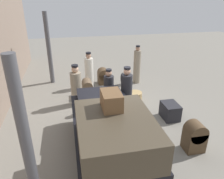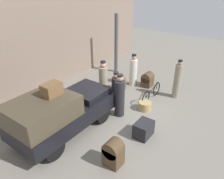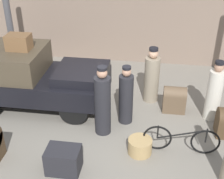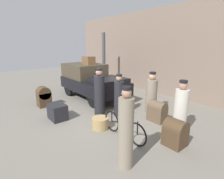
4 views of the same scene
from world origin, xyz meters
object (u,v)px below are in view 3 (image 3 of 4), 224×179
Objects in this scene: trunk_umber_medium at (64,160)px; trunk_on_truck_roof at (19,42)px; suitcase_black_upright at (174,99)px; porter_carrying_trunk at (214,93)px; truck at (30,75)px; wicker_basket at (140,146)px; bicycle at (181,140)px; porter_standing_middle at (103,104)px; porter_with_bicycle at (126,97)px; porter_lifting_near_truck at (152,77)px.

trunk_umber_medium is 3.43m from trunk_on_truck_roof.
porter_carrying_trunk is at bearing -11.79° from suitcase_black_upright.
wicker_basket is at bearing -27.92° from truck.
bicycle is 2.65m from trunk_umber_medium.
bicycle is at bearing -119.86° from porter_carrying_trunk.
trunk_on_truck_roof is at bearing 125.83° from trunk_umber_medium.
porter_standing_middle is at bearing -145.44° from suitcase_black_upright.
porter_with_bicycle is (-2.23, -0.48, -0.03)m from porter_carrying_trunk.
porter_carrying_trunk is 2.28m from porter_with_bicycle.
truck reaches higher than porter_with_bicycle.
trunk_umber_medium is (-1.71, -3.13, -0.46)m from porter_lifting_near_truck.
wicker_basket is 1.38m from porter_with_bicycle.
porter_carrying_trunk is 2.33× the size of trunk_umber_medium.
wicker_basket is 2.42m from porter_lifting_near_truck.
trunk_umber_medium is at bearing -143.59° from porter_carrying_trunk.
bicycle is at bearing -19.56° from trunk_on_truck_roof.
suitcase_black_upright is at bearing 34.56° from porter_standing_middle.
porter_with_bicycle is 2.17× the size of suitcase_black_upright.
porter_standing_middle is (-1.11, -1.70, 0.09)m from porter_lifting_near_truck.
porter_with_bicycle is at bearing 46.74° from porter_standing_middle.
bicycle is at bearing -14.41° from porter_standing_middle.
porter_carrying_trunk reaches higher than porter_lifting_near_truck.
bicycle is at bearing 21.18° from trunk_umber_medium.
trunk_umber_medium is at bearing -54.17° from trunk_on_truck_roof.
trunk_umber_medium is 0.97× the size of suitcase_black_upright.
trunk_umber_medium is (1.62, -2.47, -0.63)m from truck.
suitcase_black_upright is at bearing 66.65° from wicker_basket.
porter_lifting_near_truck is 1.76m from porter_carrying_trunk.
porter_carrying_trunk is at bearing 36.41° from trunk_umber_medium.
truck is 2.77m from porter_with_bicycle.
truck is at bearing 0.00° from trunk_on_truck_roof.
bicycle is 1.06× the size of porter_lifting_near_truck.
bicycle is 2.00m from porter_standing_middle.
porter_lifting_near_truck is at bearing 11.34° from truck.
porter_standing_middle reaches higher than trunk_umber_medium.
porter_carrying_trunk is 0.92× the size of porter_standing_middle.
bicycle is 1.75m from porter_with_bicycle.
porter_with_bicycle is 0.88× the size of porter_standing_middle.
porter_carrying_trunk reaches higher than bicycle.
suitcase_black_upright is (0.65, -0.48, -0.36)m from porter_lifting_near_truck.
trunk_on_truck_roof reaches higher than porter_standing_middle.
wicker_basket is 0.30× the size of porter_standing_middle.
porter_lifting_near_truck is 2.03m from porter_standing_middle.
porter_standing_middle reaches higher than bicycle.
suitcase_black_upright is at bearing 168.21° from porter_carrying_trunk.
trunk_on_truck_roof is (-1.78, 2.47, 1.58)m from trunk_umber_medium.
trunk_umber_medium is (-2.47, -0.96, -0.06)m from bicycle.
porter_lifting_near_truck is at bearing 109.22° from bicycle.
bicycle is 2.82× the size of trunk_on_truck_roof.
truck is at bearing 179.87° from porter_carrying_trunk.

